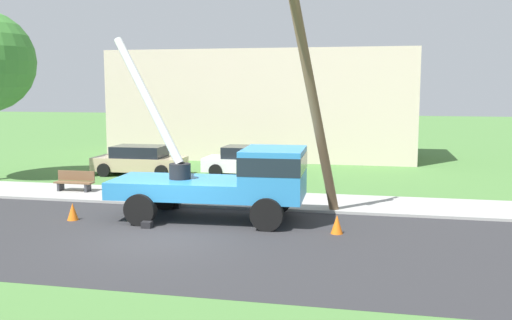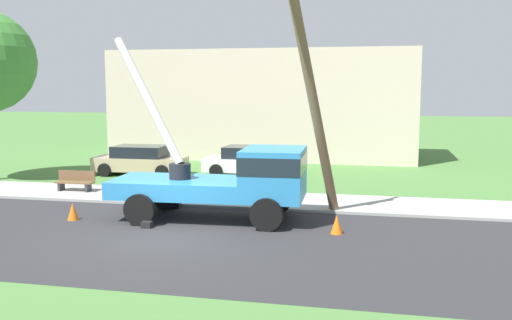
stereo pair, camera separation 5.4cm
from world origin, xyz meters
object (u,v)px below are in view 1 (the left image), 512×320
park_bench (75,182)px  traffic_cone_behind (73,212)px  utility_truck (234,177)px  traffic_cone_ahead (337,224)px  parked_sedan_tan (140,160)px  leaning_utility_pole (310,82)px  parked_sedan_white (250,161)px

park_bench → traffic_cone_behind: bearing=-61.3°
utility_truck → traffic_cone_behind: 5.33m
traffic_cone_behind → traffic_cone_ahead: bearing=0.4°
traffic_cone_ahead → park_bench: park_bench is taller
traffic_cone_behind → parked_sedan_tan: bearing=100.7°
leaning_utility_pole → traffic_cone_ahead: leaning_utility_pole is taller
traffic_cone_ahead → parked_sedan_tan: bearing=137.6°
traffic_cone_behind → parked_sedan_tan: 9.57m
utility_truck → parked_sedan_white: 9.25m
leaning_utility_pole → traffic_cone_ahead: (1.05, -1.69, -4.14)m
park_bench → parked_sedan_white: bearing=45.1°
traffic_cone_behind → utility_truck: bearing=12.4°
leaning_utility_pole → parked_sedan_tan: leaning_utility_pole is taller
leaning_utility_pole → traffic_cone_ahead: bearing=-58.2°
traffic_cone_behind → parked_sedan_tan: (-1.77, 9.39, 0.43)m
utility_truck → parked_sedan_tan: utility_truck is taller
utility_truck → park_bench: utility_truck is taller
parked_sedan_tan → park_bench: parked_sedan_tan is taller
leaning_utility_pole → park_bench: (-9.77, 2.54, -3.95)m
parked_sedan_tan → parked_sedan_white: same height
leaning_utility_pole → park_bench: leaning_utility_pole is taller
traffic_cone_ahead → traffic_cone_behind: (-8.47, -0.06, 0.00)m
parked_sedan_white → park_bench: 8.38m
leaning_utility_pole → parked_sedan_white: 10.02m
traffic_cone_ahead → parked_sedan_tan: size_ratio=0.13×
utility_truck → park_bench: 8.14m
leaning_utility_pole → traffic_cone_behind: (-7.42, -1.74, -4.14)m
parked_sedan_tan → park_bench: size_ratio=2.77×
traffic_cone_ahead → park_bench: bearing=158.6°
parked_sedan_tan → parked_sedan_white: 5.39m
utility_truck → traffic_cone_behind: utility_truck is taller
traffic_cone_behind → parked_sedan_white: 10.83m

